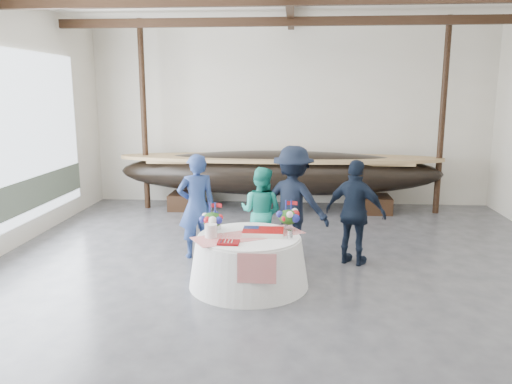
{
  "coord_description": "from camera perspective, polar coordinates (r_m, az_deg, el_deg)",
  "views": [
    {
      "loc": [
        0.12,
        -6.75,
        2.85
      ],
      "look_at": [
        -0.53,
        1.68,
        1.13
      ],
      "focal_mm": 35.0,
      "sensor_mm": 36.0,
      "label": 1
    }
  ],
  "objects": [
    {
      "name": "floor",
      "position": [
        7.32,
        3.19,
        -11.44
      ],
      "size": [
        10.0,
        12.0,
        0.01
      ],
      "primitive_type": "cube",
      "color": "#3D3D42",
      "rests_on": "ground"
    },
    {
      "name": "wall_back",
      "position": [
        12.76,
        3.92,
        8.74
      ],
      "size": [
        10.0,
        0.02,
        4.5
      ],
      "primitive_type": "cube",
      "color": "silver",
      "rests_on": "ground"
    },
    {
      "name": "pavilion_structure",
      "position": [
        7.7,
        3.7,
        20.07
      ],
      "size": [
        9.8,
        11.76,
        4.5
      ],
      "color": "black",
      "rests_on": "ground"
    },
    {
      "name": "longboat_display",
      "position": [
        12.01,
        2.65,
        2.24
      ],
      "size": [
        7.74,
        1.55,
        1.45
      ],
      "color": "black",
      "rests_on": "ground"
    },
    {
      "name": "banquet_table",
      "position": [
        7.48,
        -0.83,
        -7.8
      ],
      "size": [
        1.78,
        1.78,
        0.76
      ],
      "color": "white",
      "rests_on": "ground"
    },
    {
      "name": "tabletop_items",
      "position": [
        7.47,
        -0.92,
        -3.55
      ],
      "size": [
        1.69,
        1.31,
        0.4
      ],
      "color": "red",
      "rests_on": "banquet_table"
    },
    {
      "name": "guest_woman_blue",
      "position": [
        8.64,
        -6.8,
        -1.61
      ],
      "size": [
        0.78,
        0.66,
        1.81
      ],
      "primitive_type": "imported",
      "rotation": [
        0.0,
        0.0,
        3.55
      ],
      "color": "navy",
      "rests_on": "ground"
    },
    {
      "name": "guest_woman_teal",
      "position": [
        8.67,
        0.58,
        -2.29
      ],
      "size": [
        0.92,
        0.81,
        1.58
      ],
      "primitive_type": "imported",
      "rotation": [
        0.0,
        0.0,
        2.81
      ],
      "color": "teal",
      "rests_on": "ground"
    },
    {
      "name": "guest_man_left",
      "position": [
        8.55,
        4.27,
        -1.23
      ],
      "size": [
        1.44,
        1.14,
        1.95
      ],
      "primitive_type": "imported",
      "rotation": [
        0.0,
        0.0,
        2.76
      ],
      "color": "black",
      "rests_on": "ground"
    },
    {
      "name": "guest_man_right",
      "position": [
        8.39,
        11.29,
        -2.34
      ],
      "size": [
        1.11,
        0.86,
        1.76
      ],
      "primitive_type": "imported",
      "rotation": [
        0.0,
        0.0,
        2.66
      ],
      "color": "black",
      "rests_on": "ground"
    }
  ]
}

